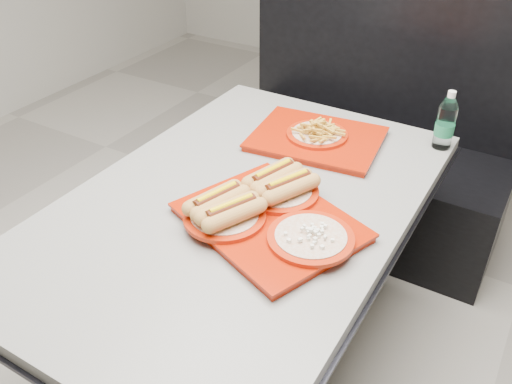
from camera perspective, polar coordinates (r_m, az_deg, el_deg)
The scene contains 6 objects.
ground at distance 2.07m, azimuth -1.30°, elevation -18.04°, with size 6.00×6.00×0.00m, color #9B968B.
diner_table at distance 1.65m, azimuth -1.56°, elevation -5.49°, with size 0.92×1.42×0.75m.
booth_bench at distance 2.59m, azimuth 11.55°, elevation 4.81°, with size 1.30×0.57×1.35m.
tray_near at distance 1.44m, azimuth 1.08°, elevation -2.03°, with size 0.55×0.49×0.10m.
tray_far at distance 1.84m, azimuth 6.43°, elevation 5.90°, with size 0.46×0.38×0.08m.
water_bottle at distance 1.88m, azimuth 19.32°, elevation 6.82°, with size 0.06×0.06×0.20m.
Camera 1 is at (0.69, -1.07, 1.64)m, focal length 38.00 mm.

